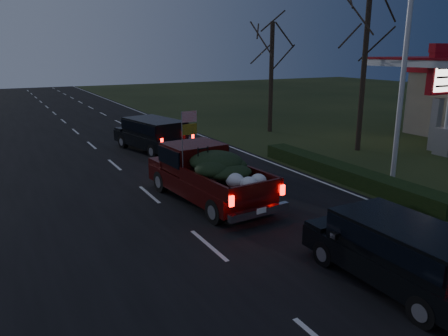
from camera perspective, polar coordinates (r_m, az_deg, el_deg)
name	(u,v)px	position (r m, az deg, el deg)	size (l,w,h in m)	color
ground	(209,246)	(12.26, -2.03, -10.11)	(120.00, 120.00, 0.00)	black
road_asphalt	(209,245)	(12.25, -2.03, -10.07)	(14.00, 120.00, 0.02)	black
hedge_row	(345,173)	(18.79, 15.50, -0.66)	(1.00, 10.00, 0.60)	black
light_pole	(406,44)	(18.71, 22.73, 14.76)	(0.50, 0.90, 9.16)	silver
gas_price_pylon	(441,80)	(25.73, 26.50, 10.30)	(2.00, 0.41, 5.57)	gray
bare_tree_mid	(367,28)	(24.31, 18.20, 17.03)	(3.60, 3.60, 8.50)	black
bare_tree_far	(272,51)	(29.03, 6.27, 15.00)	(3.60, 3.60, 7.00)	black
pickup_truck	(208,171)	(15.43, -2.16, -0.43)	(2.61, 5.73, 2.92)	#400A08
lead_suv	(153,132)	(23.54, -9.21, 4.71)	(3.00, 5.21, 1.41)	black
rear_suv	(401,248)	(10.67, 22.16, -9.63)	(2.04, 4.40, 1.26)	black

